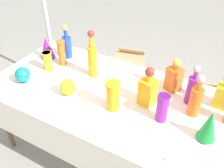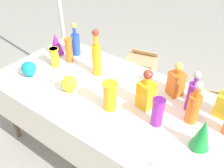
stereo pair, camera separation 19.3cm
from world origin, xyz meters
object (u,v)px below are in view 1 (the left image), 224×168
(slender_vase_0, at_px, (113,95))
(tall_bottle_0, at_px, (67,45))
(slender_vase_3, at_px, (48,61))
(square_decanter_2, at_px, (174,77))
(round_bowl_1, at_px, (68,87))
(cardboard_box_behind_left, at_px, (128,67))
(round_bowl_0, at_px, (23,75))
(tall_bottle_4, at_px, (196,99))
(slender_vase_1, at_px, (162,107))
(slender_vase_2, at_px, (62,52))
(fluted_vase_1, at_px, (209,125))
(square_decanter_1, at_px, (148,89))
(fluted_vase_0, at_px, (47,47))
(canopy_pole, at_px, (47,19))
(square_decanter_0, at_px, (224,93))
(cardboard_box_behind_right, at_px, (196,100))
(tall_bottle_2, at_px, (192,88))
(tall_bottle_3, at_px, (92,58))

(slender_vase_0, bearing_deg, tall_bottle_0, 149.36)
(tall_bottle_0, height_order, slender_vase_3, tall_bottle_0)
(square_decanter_2, xyz_separation_m, slender_vase_0, (-0.31, -0.44, -0.00))
(slender_vase_0, xyz_separation_m, round_bowl_1, (-0.39, -0.03, -0.05))
(slender_vase_3, distance_m, cardboard_box_behind_left, 1.42)
(slender_vase_3, relative_size, round_bowl_0, 1.31)
(tall_bottle_4, relative_size, slender_vase_1, 1.58)
(square_decanter_2, bearing_deg, slender_vase_2, -172.47)
(fluted_vase_1, bearing_deg, square_decanter_1, 163.61)
(tall_bottle_0, relative_size, slender_vase_2, 1.38)
(fluted_vase_0, height_order, canopy_pole, canopy_pole)
(fluted_vase_1, distance_m, canopy_pole, 2.12)
(square_decanter_2, bearing_deg, slender_vase_3, -165.88)
(tall_bottle_0, xyz_separation_m, slender_vase_3, (-0.01, -0.27, -0.03))
(tall_bottle_0, xyz_separation_m, round_bowl_0, (-0.07, -0.52, -0.06))
(square_decanter_1, xyz_separation_m, slender_vase_3, (-0.96, -0.00, -0.03))
(round_bowl_0, distance_m, round_bowl_1, 0.44)
(tall_bottle_0, distance_m, slender_vase_3, 0.27)
(tall_bottle_0, xyz_separation_m, slender_vase_1, (1.10, -0.38, -0.01))
(square_decanter_2, bearing_deg, round_bowl_1, -146.22)
(fluted_vase_1, bearing_deg, square_decanter_2, 131.41)
(slender_vase_2, bearing_deg, canopy_pole, 140.81)
(tall_bottle_0, bearing_deg, round_bowl_0, -97.85)
(square_decanter_1, distance_m, fluted_vase_1, 0.49)
(round_bowl_1, xyz_separation_m, canopy_pole, (-0.92, 0.83, 0.08))
(round_bowl_1, height_order, canopy_pole, canopy_pole)
(square_decanter_0, height_order, slender_vase_1, square_decanter_0)
(fluted_vase_1, xyz_separation_m, cardboard_box_behind_right, (-0.22, 1.16, -0.75))
(tall_bottle_2, xyz_separation_m, round_bowl_1, (-0.86, -0.37, -0.06))
(fluted_vase_1, bearing_deg, round_bowl_1, -176.53)
(slender_vase_3, bearing_deg, tall_bottle_4, 2.66)
(tall_bottle_4, bearing_deg, fluted_vase_0, 175.84)
(tall_bottle_4, distance_m, cardboard_box_behind_left, 1.74)
(tall_bottle_0, relative_size, square_decanter_2, 1.14)
(square_decanter_2, height_order, fluted_vase_0, square_decanter_2)
(square_decanter_1, height_order, round_bowl_1, square_decanter_1)
(square_decanter_1, height_order, square_decanter_2, square_decanter_1)
(round_bowl_0, bearing_deg, slender_vase_3, 76.16)
(tall_bottle_3, xyz_separation_m, fluted_vase_1, (1.03, -0.26, -0.06))
(slender_vase_3, bearing_deg, canopy_pole, 131.22)
(slender_vase_1, xyz_separation_m, fluted_vase_1, (0.31, -0.02, 0.01))
(square_decanter_0, relative_size, square_decanter_2, 0.96)
(square_decanter_2, bearing_deg, square_decanter_1, -113.39)
(slender_vase_1, bearing_deg, cardboard_box_behind_right, 85.38)
(slender_vase_1, relative_size, canopy_pole, 0.09)
(fluted_vase_1, bearing_deg, tall_bottle_4, 124.65)
(tall_bottle_4, xyz_separation_m, square_decanter_2, (-0.22, 0.21, -0.01))
(tall_bottle_2, distance_m, round_bowl_0, 1.37)
(tall_bottle_0, height_order, tall_bottle_3, tall_bottle_3)
(cardboard_box_behind_left, bearing_deg, tall_bottle_3, -81.12)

